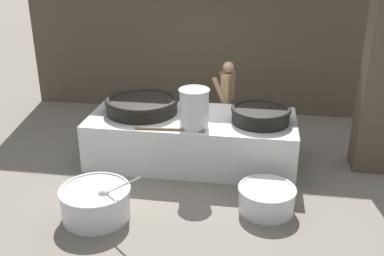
{
  "coord_description": "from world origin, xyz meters",
  "views": [
    {
      "loc": [
        1.07,
        -6.79,
        3.47
      ],
      "look_at": [
        0.0,
        0.0,
        0.6
      ],
      "focal_mm": 42.0,
      "sensor_mm": 36.0,
      "label": 1
    }
  ],
  "objects": [
    {
      "name": "hearth_platform",
      "position": [
        0.0,
        0.0,
        0.4
      ],
      "size": [
        3.39,
        1.45,
        0.8
      ],
      "color": "silver",
      "rests_on": "ground_plane"
    },
    {
      "name": "stock_pot",
      "position": [
        0.1,
        -0.43,
        1.12
      ],
      "size": [
        0.48,
        0.48,
        0.62
      ],
      "color": "#B7B7BC",
      "rests_on": "hearth_platform"
    },
    {
      "name": "cook",
      "position": [
        0.49,
        1.04,
        0.8
      ],
      "size": [
        0.41,
        0.58,
        1.49
      ],
      "rotation": [
        0.0,
        0.0,
        2.93
      ],
      "color": "#9E7551",
      "rests_on": "ground_plane"
    },
    {
      "name": "stirring_paddle",
      "position": [
        -0.19,
        -0.62,
        0.82
      ],
      "size": [
        1.08,
        0.15,
        0.04
      ],
      "rotation": [
        0.0,
        0.0,
        0.07
      ],
      "color": "brown",
      "rests_on": "hearth_platform"
    },
    {
      "name": "giant_wok_far",
      "position": [
        1.11,
        -0.06,
        0.94
      ],
      "size": [
        0.95,
        0.95,
        0.25
      ],
      "color": "black",
      "rests_on": "hearth_platform"
    },
    {
      "name": "prep_bowl_meat",
      "position": [
        1.26,
        -1.35,
        0.2
      ],
      "size": [
        0.81,
        0.81,
        0.36
      ],
      "color": "silver",
      "rests_on": "ground_plane"
    },
    {
      "name": "giant_wok_near",
      "position": [
        -0.86,
        0.09,
        0.94
      ],
      "size": [
        1.24,
        1.24,
        0.26
      ],
      "color": "black",
      "rests_on": "hearth_platform"
    },
    {
      "name": "prep_bowl_vegetables",
      "position": [
        -1.02,
        -1.87,
        0.24
      ],
      "size": [
        1.21,
        0.97,
        0.83
      ],
      "color": "silver",
      "rests_on": "ground_plane"
    },
    {
      "name": "back_wall",
      "position": [
        0.0,
        2.63,
        2.12
      ],
      "size": [
        7.95,
        0.24,
        4.24
      ],
      "primitive_type": "cube",
      "color": "#4C4233",
      "rests_on": "ground_plane"
    },
    {
      "name": "ground_plane",
      "position": [
        0.0,
        0.0,
        0.0
      ],
      "size": [
        60.0,
        60.0,
        0.0
      ],
      "primitive_type": "plane",
      "color": "slate"
    }
  ]
}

